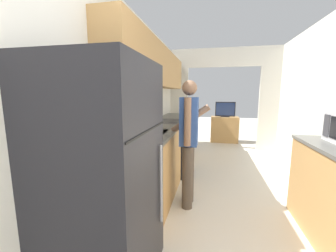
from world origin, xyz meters
TOP-DOWN VIEW (x-y plane):
  - wall_left at (-1.27, 2.16)m, footprint 0.38×7.12m
  - wall_far_with_doorway at (0.00, 4.75)m, footprint 3.02×0.06m
  - counter_left at (-1.01, 2.73)m, footprint 0.62×3.38m
  - refrigerator at (-0.98, 0.69)m, footprint 0.70×0.79m
  - range_oven at (-1.00, 2.95)m, footprint 0.66×0.72m
  - person at (-0.51, 1.89)m, footprint 0.50×0.37m
  - tv_cabinet at (0.13, 5.59)m, footprint 0.78×0.42m
  - television at (0.13, 5.55)m, footprint 0.56×0.16m

SIDE VIEW (x-z plane):
  - tv_cabinet at x=0.13m, z-range 0.00..0.74m
  - counter_left at x=-1.01m, z-range 0.00..0.93m
  - range_oven at x=-1.00m, z-range -0.06..1.00m
  - refrigerator at x=-0.98m, z-range 0.00..1.63m
  - person at x=-0.51m, z-range 0.05..1.61m
  - television at x=0.13m, z-range 0.74..1.17m
  - wall_far_with_doorway at x=0.00m, z-range 0.20..2.70m
  - wall_left at x=-1.27m, z-range 0.23..2.73m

